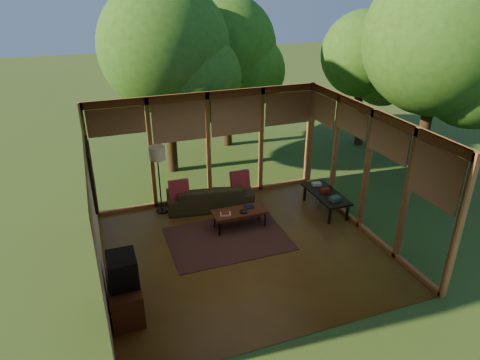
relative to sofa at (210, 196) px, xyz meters
name	(u,v)px	position (x,y,z in m)	size (l,w,h in m)	color
floor	(244,250)	(0.14, -2.00, -0.30)	(5.50, 5.50, 0.00)	brown
ceiling	(245,123)	(0.14, -2.00, 2.40)	(5.50, 5.50, 0.00)	white
wall_left	(95,216)	(-2.61, -2.00, 1.05)	(0.04, 5.00, 2.70)	silver
wall_front	(307,265)	(0.14, -4.50, 1.05)	(5.50, 0.04, 2.70)	silver
window_wall_back	(208,147)	(0.14, 0.50, 1.05)	(5.50, 0.12, 2.70)	#A26132
window_wall_right	(366,171)	(2.89, -2.00, 1.05)	(0.12, 5.00, 2.70)	#A26132
exterior_lawn	(355,111)	(8.14, 6.00, -0.31)	(40.00, 40.00, 0.00)	#385720
tree_nw	(164,48)	(-0.38, 2.56, 3.12)	(3.40, 3.40, 5.13)	#322312
tree_ne	(226,47)	(1.79, 4.08, 2.84)	(3.11, 3.11, 4.71)	#322312
tree_se	(442,38)	(5.60, -0.60, 3.48)	(3.70, 3.70, 5.63)	#322312
tree_far	(364,55)	(5.75, 2.57, 2.62)	(2.63, 2.63, 4.26)	#322312
rug	(228,238)	(-0.04, -1.49, -0.29)	(2.51, 1.78, 0.01)	brown
sofa	(210,196)	(0.00, 0.00, 0.00)	(2.05, 0.80, 0.60)	#37311B
pillow_left	(179,190)	(-0.75, -0.05, 0.31)	(0.46, 0.15, 0.46)	maroon
pillow_right	(240,181)	(0.75, -0.05, 0.31)	(0.46, 0.15, 0.46)	maroon
ct_book_lower	(225,214)	(0.00, -1.20, 0.14)	(0.22, 0.17, 0.03)	beige
ct_book_upper	(225,213)	(0.00, -1.20, 0.17)	(0.17, 0.13, 0.03)	maroon
ct_book_side	(249,207)	(0.60, -1.07, 0.14)	(0.21, 0.15, 0.03)	black
ct_bowl	(244,211)	(0.40, -1.25, 0.16)	(0.16, 0.16, 0.07)	black
media_cabinet	(125,297)	(-2.33, -3.01, 0.00)	(0.50, 1.00, 0.60)	#5A2A18
television	(122,270)	(-2.31, -3.01, 0.55)	(0.45, 0.55, 0.50)	black
console_book_a	(335,199)	(2.54, -1.48, 0.20)	(0.24, 0.17, 0.09)	#355D4B
console_book_b	(325,190)	(2.54, -1.03, 0.20)	(0.20, 0.14, 0.09)	maroon
console_book_c	(317,184)	(2.54, -0.63, 0.19)	(0.22, 0.16, 0.06)	beige
floor_lamp	(157,157)	(-1.15, 0.18, 1.11)	(0.36, 0.36, 1.65)	black
coffee_table	(240,212)	(0.35, -1.15, 0.09)	(1.20, 0.50, 0.43)	#5A2A18
side_console	(326,195)	(2.54, -1.08, 0.11)	(0.60, 1.40, 0.46)	black
wall_painting	(92,173)	(-2.57, -0.60, 1.25)	(0.06, 1.35, 1.15)	black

